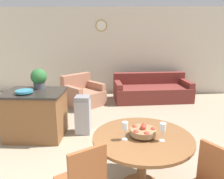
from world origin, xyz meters
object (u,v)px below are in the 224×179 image
object	(u,v)px
teal_bowl	(24,91)
couch	(152,91)
potted_plant	(39,78)
armchair	(83,95)
dining_table	(142,149)
trash_bin	(83,115)
fruit_bowl	(143,131)
kitchen_island	(36,114)
wine_glass_right	(163,128)
wine_glass_left	(125,127)

from	to	relation	value
teal_bowl	couch	size ratio (longest dim) A/B	0.13
potted_plant	armchair	bearing A→B (deg)	73.12
dining_table	trash_bin	xyz separation A→B (m)	(-1.00, 1.58, -0.19)
fruit_bowl	kitchen_island	world-z (taller)	kitchen_island
kitchen_island	armchair	world-z (taller)	kitchen_island
fruit_bowl	wine_glass_right	size ratio (longest dim) A/B	1.45
wine_glass_left	couch	distance (m)	4.08
wine_glass_left	wine_glass_right	bearing A→B (deg)	-1.85
fruit_bowl	teal_bowl	distance (m)	2.32
fruit_bowl	dining_table	bearing A→B (deg)	11.74
wine_glass_left	couch	bearing A→B (deg)	77.69
teal_bowl	armchair	xyz separation A→B (m)	(0.66, 2.07, -0.65)
dining_table	kitchen_island	distance (m)	2.32
wine_glass_right	potted_plant	bearing A→B (deg)	140.02
fruit_bowl	wine_glass_right	bearing A→B (deg)	-25.41
wine_glass_right	armchair	xyz separation A→B (m)	(-1.51, 3.41, -0.61)
fruit_bowl	armchair	distance (m)	3.59
wine_glass_left	teal_bowl	bearing A→B (deg)	142.89
kitchen_island	couch	world-z (taller)	kitchen_island
couch	armchair	world-z (taller)	armchair
wine_glass_left	kitchen_island	distance (m)	2.25
kitchen_island	teal_bowl	xyz separation A→B (m)	(-0.10, -0.16, 0.48)
potted_plant	armchair	distance (m)	1.96
kitchen_island	dining_table	bearing A→B (deg)	-36.84
teal_bowl	fruit_bowl	bearing A→B (deg)	-32.20
potted_plant	fruit_bowl	bearing A→B (deg)	-41.36
fruit_bowl	trash_bin	bearing A→B (deg)	122.27
fruit_bowl	couch	world-z (taller)	fruit_bowl
wine_glass_left	trash_bin	xyz separation A→B (m)	(-0.78, 1.67, -0.51)
wine_glass_right	teal_bowl	size ratio (longest dim) A/B	0.72
fruit_bowl	trash_bin	world-z (taller)	fruit_bowl
fruit_bowl	armchair	size ratio (longest dim) A/B	0.25
kitchen_island	teal_bowl	distance (m)	0.52
dining_table	wine_glass_left	xyz separation A→B (m)	(-0.22, -0.09, 0.32)
armchair	potted_plant	bearing A→B (deg)	-154.32
trash_bin	teal_bowl	bearing A→B (deg)	-160.03
fruit_bowl	armchair	xyz separation A→B (m)	(-1.30, 3.31, -0.51)
teal_bowl	armchair	bearing A→B (deg)	72.43
potted_plant	couch	world-z (taller)	potted_plant
kitchen_island	teal_bowl	world-z (taller)	teal_bowl
kitchen_island	trash_bin	xyz separation A→B (m)	(0.85, 0.19, -0.07)
fruit_bowl	teal_bowl	size ratio (longest dim) A/B	1.04
wine_glass_right	kitchen_island	bearing A→B (deg)	144.19
teal_bowl	armchair	distance (m)	2.27
dining_table	wine_glass_left	size ratio (longest dim) A/B	5.54
dining_table	armchair	xyz separation A→B (m)	(-1.30, 3.31, -0.28)
dining_table	fruit_bowl	world-z (taller)	fruit_bowl
dining_table	armchair	world-z (taller)	armchair
kitchen_island	armchair	xyz separation A→B (m)	(0.55, 1.92, -0.17)
fruit_bowl	couch	bearing A→B (deg)	80.49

